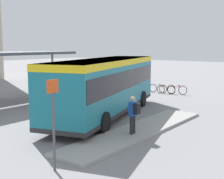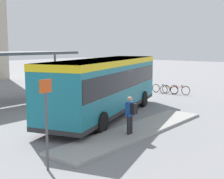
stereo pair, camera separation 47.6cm
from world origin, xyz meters
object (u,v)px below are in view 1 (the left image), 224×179
object	(u,v)px
bicycle_white	(158,88)
city_bus	(106,83)
potted_planter_near_shelter	(60,91)
bicycle_orange	(166,90)
platform_sign	(54,121)
pedestrian_waiting	(134,113)
bicycle_red	(177,90)

from	to	relation	value
bicycle_white	city_bus	bearing A→B (deg)	100.35
bicycle_white	potted_planter_near_shelter	size ratio (longest dim) A/B	1.15
bicycle_orange	platform_sign	world-z (taller)	platform_sign
potted_planter_near_shelter	platform_sign	world-z (taller)	platform_sign
pedestrian_waiting	bicycle_orange	distance (m)	12.30
bicycle_orange	potted_planter_near_shelter	distance (m)	8.62
city_bus	bicycle_red	xyz separation A→B (m)	(9.31, 0.25, -1.44)
city_bus	bicycle_white	xyz separation A→B (m)	(9.19, 1.86, -1.45)
pedestrian_waiting	bicycle_white	distance (m)	12.74
city_bus	platform_sign	distance (m)	7.69
potted_planter_near_shelter	bicycle_orange	bearing A→B (deg)	-27.72
bicycle_orange	platform_sign	xyz separation A→B (m)	(-15.93, -4.46, 1.23)
potted_planter_near_shelter	bicycle_white	bearing A→B (deg)	-22.37
potted_planter_near_shelter	city_bus	bearing A→B (deg)	-105.61
city_bus	bicycle_white	size ratio (longest dim) A/B	6.76
platform_sign	bicycle_red	bearing A→B (deg)	12.72
city_bus	potted_planter_near_shelter	distance (m)	5.36
potted_planter_near_shelter	platform_sign	xyz separation A→B (m)	(-8.30, -8.47, 0.84)
city_bus	pedestrian_waiting	size ratio (longest dim) A/B	6.84
bicycle_red	bicycle_orange	distance (m)	0.85
pedestrian_waiting	platform_sign	size ratio (longest dim) A/B	0.57
city_bus	bicycle_orange	bearing A→B (deg)	-10.30
bicycle_red	potted_planter_near_shelter	bearing A→B (deg)	56.28
pedestrian_waiting	potted_planter_near_shelter	distance (m)	9.25
pedestrian_waiting	bicycle_orange	bearing A→B (deg)	-70.03
pedestrian_waiting	platform_sign	world-z (taller)	platform_sign
pedestrian_waiting	bicycle_orange	size ratio (longest dim) A/B	1.05
bicycle_red	platform_sign	bearing A→B (deg)	100.35
platform_sign	potted_planter_near_shelter	bearing A→B (deg)	45.56
bicycle_red	pedestrian_waiting	bearing A→B (deg)	104.68
bicycle_red	bicycle_orange	size ratio (longest dim) A/B	1.12
pedestrian_waiting	platform_sign	bearing A→B (deg)	89.71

